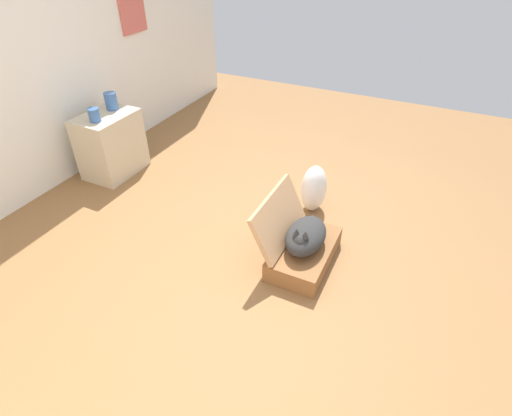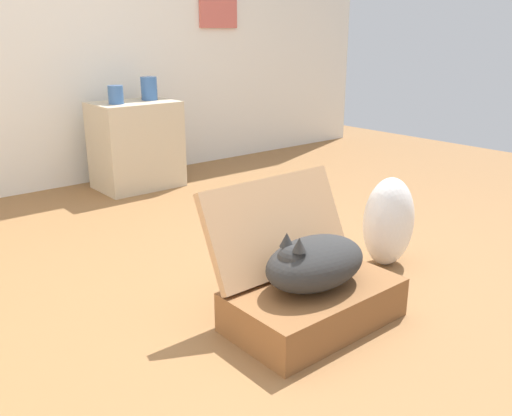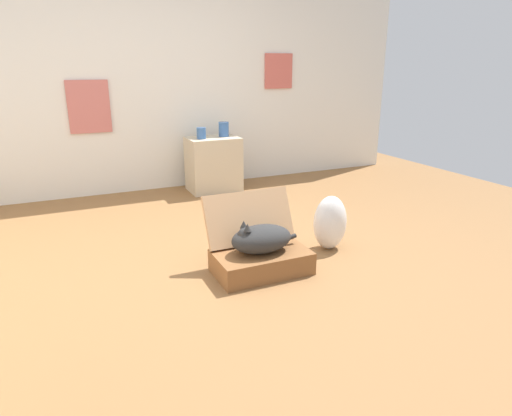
{
  "view_description": "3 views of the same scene",
  "coord_description": "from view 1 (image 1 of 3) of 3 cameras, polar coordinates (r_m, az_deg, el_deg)",
  "views": [
    {
      "loc": [
        -2.1,
        -1.03,
        2.15
      ],
      "look_at": [
        0.03,
        -0.0,
        0.43
      ],
      "focal_mm": 28.12,
      "sensor_mm": 36.0,
      "label": 1
    },
    {
      "loc": [
        -1.27,
        -1.66,
        1.08
      ],
      "look_at": [
        0.32,
        0.25,
        0.27
      ],
      "focal_mm": 37.57,
      "sensor_mm": 36.0,
      "label": 2
    },
    {
      "loc": [
        -1.14,
        -3.0,
        1.41
      ],
      "look_at": [
        0.28,
        0.13,
        0.31
      ],
      "focal_mm": 31.33,
      "sensor_mm": 36.0,
      "label": 3
    }
  ],
  "objects": [
    {
      "name": "ground_plane",
      "position": [
        3.18,
        -0.28,
        -6.6
      ],
      "size": [
        7.68,
        7.68,
        0.0
      ],
      "primitive_type": "plane",
      "color": "olive",
      "rests_on": "ground"
    },
    {
      "name": "suitcase_base",
      "position": [
        3.09,
        6.86,
        -6.45
      ],
      "size": [
        0.67,
        0.39,
        0.16
      ],
      "primitive_type": "cube",
      "color": "brown",
      "rests_on": "ground"
    },
    {
      "name": "suitcase_lid",
      "position": [
        2.97,
        3.3,
        -1.47
      ],
      "size": [
        0.67,
        0.2,
        0.37
      ],
      "primitive_type": "cube",
      "rotation": [
        1.13,
        0.0,
        0.0
      ],
      "color": "tan",
      "rests_on": "suitcase_base"
    },
    {
      "name": "cat",
      "position": [
        2.96,
        7.04,
        -3.97
      ],
      "size": [
        0.52,
        0.28,
        0.24
      ],
      "color": "#2D2D2D",
      "rests_on": "suitcase_base"
    },
    {
      "name": "plastic_bag_white",
      "position": [
        3.56,
        8.22,
        2.76
      ],
      "size": [
        0.28,
        0.22,
        0.44
      ],
      "primitive_type": "ellipsoid",
      "color": "white",
      "rests_on": "ground"
    },
    {
      "name": "side_table",
      "position": [
        4.31,
        -19.92,
        8.5
      ],
      "size": [
        0.58,
        0.42,
        0.62
      ],
      "primitive_type": "cube",
      "color": "beige",
      "rests_on": "ground"
    },
    {
      "name": "vase_tall",
      "position": [
        4.05,
        -22.02,
        12.17
      ],
      "size": [
        0.1,
        0.1,
        0.13
      ],
      "primitive_type": "cylinder",
      "color": "#38609E",
      "rests_on": "side_table"
    },
    {
      "name": "vase_short",
      "position": [
        4.27,
        -19.93,
        14.1
      ],
      "size": [
        0.12,
        0.12,
        0.17
      ],
      "primitive_type": "cylinder",
      "color": "#38609E",
      "rests_on": "side_table"
    }
  ]
}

